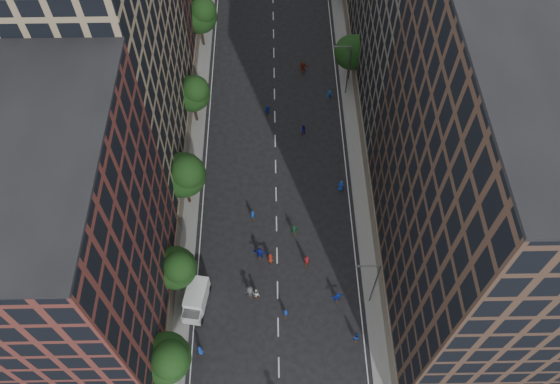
# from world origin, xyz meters

# --- Properties ---
(ground) EXTENTS (240.00, 240.00, 0.00)m
(ground) POSITION_xyz_m (0.00, 40.00, 0.00)
(ground) COLOR black
(ground) RESTS_ON ground
(sidewalk_left) EXTENTS (4.00, 105.00, 0.15)m
(sidewalk_left) POSITION_xyz_m (-12.00, 47.50, 0.07)
(sidewalk_left) COLOR slate
(sidewalk_left) RESTS_ON ground
(sidewalk_right) EXTENTS (4.00, 105.00, 0.15)m
(sidewalk_right) POSITION_xyz_m (12.00, 47.50, 0.07)
(sidewalk_right) COLOR slate
(sidewalk_right) RESTS_ON ground
(bldg_left_a) EXTENTS (14.00, 22.00, 30.00)m
(bldg_left_a) POSITION_xyz_m (-19.00, 11.00, 15.00)
(bldg_left_a) COLOR brown
(bldg_left_a) RESTS_ON ground
(bldg_left_b) EXTENTS (14.00, 26.00, 34.00)m
(bldg_left_b) POSITION_xyz_m (-19.00, 35.00, 17.00)
(bldg_left_b) COLOR #937E60
(bldg_left_b) RESTS_ON ground
(bldg_right_a) EXTENTS (14.00, 30.00, 36.00)m
(bldg_right_a) POSITION_xyz_m (19.00, 15.00, 18.00)
(bldg_right_a) COLOR #493327
(bldg_right_a) RESTS_ON ground
(bldg_right_b) EXTENTS (14.00, 28.00, 33.00)m
(bldg_right_b) POSITION_xyz_m (19.00, 44.00, 16.50)
(bldg_right_b) COLOR #605A4F
(bldg_right_b) RESTS_ON ground
(tree_left_0) EXTENTS (5.20, 5.20, 8.83)m
(tree_left_0) POSITION_xyz_m (-11.01, 3.85, 5.96)
(tree_left_0) COLOR black
(tree_left_0) RESTS_ON ground
(tree_left_1) EXTENTS (4.80, 4.80, 8.21)m
(tree_left_1) POSITION_xyz_m (-11.02, 13.86, 5.55)
(tree_left_1) COLOR black
(tree_left_1) RESTS_ON ground
(tree_left_2) EXTENTS (5.60, 5.60, 9.45)m
(tree_left_2) POSITION_xyz_m (-10.99, 25.83, 6.36)
(tree_left_2) COLOR black
(tree_left_2) RESTS_ON ground
(tree_left_3) EXTENTS (5.00, 5.00, 8.58)m
(tree_left_3) POSITION_xyz_m (-11.02, 39.85, 5.82)
(tree_left_3) COLOR black
(tree_left_3) RESTS_ON ground
(tree_left_4) EXTENTS (5.40, 5.40, 9.08)m
(tree_left_4) POSITION_xyz_m (-11.00, 55.84, 6.10)
(tree_left_4) COLOR black
(tree_left_4) RESTS_ON ground
(tree_right_a) EXTENTS (5.00, 5.00, 8.39)m
(tree_right_a) POSITION_xyz_m (11.38, 47.85, 5.63)
(tree_right_a) COLOR black
(tree_right_a) RESTS_ON ground
(streetlamp_near) EXTENTS (2.64, 0.22, 9.06)m
(streetlamp_near) POSITION_xyz_m (10.37, 12.00, 5.17)
(streetlamp_near) COLOR #595B60
(streetlamp_near) RESTS_ON ground
(streetlamp_far) EXTENTS (2.64, 0.22, 9.06)m
(streetlamp_far) POSITION_xyz_m (10.37, 45.00, 5.17)
(streetlamp_far) COLOR #595B60
(streetlamp_far) RESTS_ON ground
(cargo_van) EXTENTS (3.13, 5.29, 2.66)m
(cargo_van) POSITION_xyz_m (-9.28, 11.89, 1.40)
(cargo_van) COLOR white
(cargo_van) RESTS_ON ground
(skater_0) EXTENTS (0.94, 0.79, 1.64)m
(skater_0) POSITION_xyz_m (-8.50, 6.22, 0.82)
(skater_0) COLOR #133BA1
(skater_0) RESTS_ON ground
(skater_1) EXTENTS (0.61, 0.45, 1.53)m
(skater_1) POSITION_xyz_m (0.86, 10.35, 0.76)
(skater_1) COLOR #1539B1
(skater_1) RESTS_ON ground
(skater_2) EXTENTS (0.92, 0.79, 1.65)m
(skater_2) POSITION_xyz_m (8.50, 7.46, 0.83)
(skater_2) COLOR #123399
(skater_2) RESTS_ON ground
(skater_4) EXTENTS (0.95, 0.68, 1.49)m
(skater_4) POSITION_xyz_m (-8.50, 12.25, 0.75)
(skater_4) COLOR #1630B5
(skater_4) RESTS_ON ground
(skater_5) EXTENTS (1.62, 0.81, 1.67)m
(skater_5) POSITION_xyz_m (6.83, 12.12, 0.84)
(skater_5) COLOR #1639B9
(skater_5) RESTS_ON ground
(skater_6) EXTENTS (0.87, 0.65, 1.60)m
(skater_6) POSITION_xyz_m (-0.81, 17.27, 0.80)
(skater_6) COLOR maroon
(skater_6) RESTS_ON ground
(skater_7) EXTENTS (0.71, 0.49, 1.90)m
(skater_7) POSITION_xyz_m (3.52, 16.80, 0.95)
(skater_7) COLOR maroon
(skater_7) RESTS_ON ground
(skater_8) EXTENTS (0.94, 0.82, 1.65)m
(skater_8) POSITION_xyz_m (-2.48, 12.78, 0.83)
(skater_8) COLOR silver
(skater_8) RESTS_ON ground
(skater_9) EXTENTS (1.26, 0.73, 1.95)m
(skater_9) POSITION_xyz_m (-3.19, 12.89, 0.97)
(skater_9) COLOR #47484D
(skater_9) RESTS_ON ground
(skater_10) EXTENTS (1.15, 0.69, 1.83)m
(skater_10) POSITION_xyz_m (2.19, 21.03, 0.91)
(skater_10) COLOR #1E6638
(skater_10) RESTS_ON ground
(skater_11) EXTENTS (1.83, 0.84, 1.90)m
(skater_11) POSITION_xyz_m (-2.07, 17.86, 0.95)
(skater_11) COLOR #121C96
(skater_11) RESTS_ON ground
(skater_12) EXTENTS (0.96, 0.70, 1.81)m
(skater_12) POSITION_xyz_m (8.46, 27.53, 0.90)
(skater_12) COLOR #163FB4
(skater_12) RESTS_ON ground
(skater_13) EXTENTS (0.70, 0.56, 1.66)m
(skater_13) POSITION_xyz_m (-2.99, 23.34, 0.83)
(skater_13) COLOR #1544B2
(skater_13) RESTS_ON ground
(skater_14) EXTENTS (1.05, 0.93, 1.80)m
(skater_14) POSITION_xyz_m (3.89, 37.14, 0.90)
(skater_14) COLOR #121192
(skater_14) RESTS_ON ground
(skater_15) EXTENTS (1.18, 0.86, 1.63)m
(skater_15) POSITION_xyz_m (8.03, 43.81, 0.82)
(skater_15) COLOR #124695
(skater_15) RESTS_ON ground
(skater_16) EXTENTS (1.18, 0.79, 1.87)m
(skater_16) POSITION_xyz_m (-1.05, 40.87, 0.93)
(skater_16) COLOR #1638B5
(skater_16) RESTS_ON ground
(skater_17) EXTENTS (1.81, 0.64, 1.93)m
(skater_17) POSITION_xyz_m (4.42, 49.64, 0.96)
(skater_17) COLOR maroon
(skater_17) RESTS_ON ground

